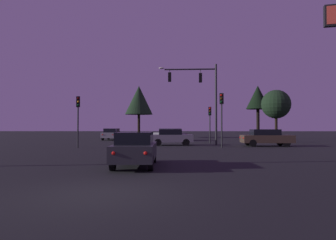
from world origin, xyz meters
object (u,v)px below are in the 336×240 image
object	(u,v)px
car_crossing_right	(266,137)
tree_center_horizon	(276,104)
car_far_lane	(112,134)
tree_behind_sign	(139,100)
traffic_light_corner_right	(210,117)
car_parked_lot	(169,134)
traffic_signal_mast_arm	(201,90)
tree_left_far	(258,98)
traffic_light_median	(78,111)
car_nearside_lane	(135,148)
traffic_light_corner_left	(222,109)
car_crossing_left	(171,137)

from	to	relation	value
car_crossing_right	tree_center_horizon	xyz separation A→B (m)	(4.05, 8.98, 3.65)
car_far_lane	tree_behind_sign	distance (m)	9.32
traffic_light_corner_right	car_parked_lot	xyz separation A→B (m)	(-4.34, 6.41, -1.95)
tree_center_horizon	traffic_signal_mast_arm	bearing A→B (deg)	-143.41
tree_left_far	traffic_light_median	bearing A→B (deg)	-137.67
traffic_signal_mast_arm	car_nearside_lane	bearing A→B (deg)	-106.05
traffic_light_median	car_nearside_lane	world-z (taller)	traffic_light_median
car_far_lane	tree_center_horizon	size ratio (longest dim) A/B	0.72
car_crossing_right	car_parked_lot	world-z (taller)	same
traffic_light_corner_right	traffic_light_median	size ratio (longest dim) A/B	0.90
car_parked_lot	traffic_light_median	bearing A→B (deg)	-119.85
traffic_light_corner_left	traffic_signal_mast_arm	bearing A→B (deg)	108.72
car_far_lane	traffic_signal_mast_arm	bearing A→B (deg)	-44.60
traffic_signal_mast_arm	car_parked_lot	size ratio (longest dim) A/B	1.69
traffic_light_corner_right	car_crossing_left	size ratio (longest dim) A/B	0.95
traffic_light_corner_right	tree_left_far	world-z (taller)	tree_left_far
tree_behind_sign	traffic_signal_mast_arm	bearing A→B (deg)	-65.88
traffic_light_corner_left	car_nearside_lane	distance (m)	13.02
traffic_light_corner_left	tree_center_horizon	xyz separation A→B (m)	(8.43, 11.16, 1.24)
car_crossing_left	tree_behind_sign	xyz separation A→B (m)	(-5.16, 18.39, 5.13)
car_nearside_lane	car_far_lane	world-z (taller)	same
traffic_light_corner_right	tree_left_far	size ratio (longest dim) A/B	0.50
car_crossing_left	traffic_light_corner_left	bearing A→B (deg)	-39.31
traffic_light_median	tree_left_far	size ratio (longest dim) A/B	0.55
traffic_light_corner_left	traffic_light_corner_right	size ratio (longest dim) A/B	1.18
car_nearside_lane	tree_left_far	distance (m)	33.61
tree_behind_sign	tree_left_far	world-z (taller)	tree_behind_sign
traffic_light_corner_left	traffic_light_median	world-z (taller)	traffic_light_corner_left
tree_left_far	tree_center_horizon	world-z (taller)	tree_left_far
car_crossing_right	tree_center_horizon	bearing A→B (deg)	65.71
traffic_light_corner_right	tree_behind_sign	world-z (taller)	tree_behind_sign
tree_left_far	tree_center_horizon	distance (m)	7.60
car_parked_lot	tree_left_far	world-z (taller)	tree_left_far
traffic_light_median	car_crossing_left	size ratio (longest dim) A/B	1.05
traffic_light_corner_left	car_crossing_left	world-z (taller)	traffic_light_corner_left
car_crossing_left	car_parked_lot	xyz separation A→B (m)	(-0.26, 9.73, 0.00)
traffic_light_corner_left	tree_behind_sign	bearing A→B (deg)	113.18
traffic_signal_mast_arm	tree_behind_sign	distance (m)	19.63
car_parked_lot	tree_center_horizon	xyz separation A→B (m)	(12.88, -2.00, 3.65)
car_crossing_left	tree_left_far	bearing A→B (deg)	50.31
car_far_lane	tree_left_far	distance (m)	21.55
traffic_light_corner_right	car_far_lane	bearing A→B (deg)	147.01
traffic_signal_mast_arm	car_far_lane	xyz separation A→B (m)	(-10.78, 10.63, -4.54)
car_parked_lot	tree_left_far	distance (m)	14.89
traffic_light_corner_left	car_crossing_left	xyz separation A→B (m)	(-4.19, 3.43, -2.41)
car_nearside_lane	tree_center_horizon	distance (m)	26.92
traffic_light_corner_left	car_crossing_left	distance (m)	5.92
traffic_signal_mast_arm	traffic_light_corner_left	bearing A→B (deg)	-71.28
traffic_light_corner_right	traffic_signal_mast_arm	bearing A→B (deg)	-113.22
car_parked_lot	tree_behind_sign	distance (m)	11.19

